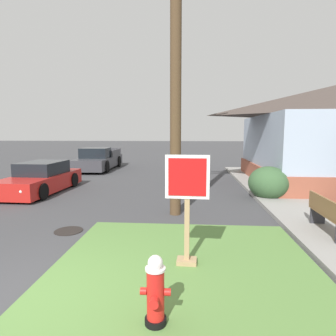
{
  "coord_description": "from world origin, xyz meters",
  "views": [
    {
      "loc": [
        2.37,
        -3.61,
        2.46
      ],
      "look_at": [
        1.79,
        4.16,
        1.49
      ],
      "focal_mm": 30.57,
      "sensor_mm": 36.0,
      "label": 1
    }
  ],
  "objects_px": {
    "street_bench": "(328,213)",
    "manhole_cover": "(69,231)",
    "fire_hydrant": "(155,292)",
    "parked_sedan_red": "(41,179)",
    "pickup_truck_charcoal": "(99,160)",
    "stop_sign": "(187,211)",
    "utility_pole": "(176,47)"
  },
  "relations": [
    {
      "from": "fire_hydrant",
      "to": "manhole_cover",
      "type": "bearing_deg",
      "value": 127.29
    },
    {
      "from": "parked_sedan_red",
      "to": "street_bench",
      "type": "distance_m",
      "value": 10.43
    },
    {
      "from": "street_bench",
      "to": "manhole_cover",
      "type": "bearing_deg",
      "value": -179.45
    },
    {
      "from": "manhole_cover",
      "to": "utility_pole",
      "type": "relative_size",
      "value": 0.07
    },
    {
      "from": "utility_pole",
      "to": "manhole_cover",
      "type": "bearing_deg",
      "value": -146.58
    },
    {
      "from": "manhole_cover",
      "to": "parked_sedan_red",
      "type": "xyz_separation_m",
      "value": [
        -3.14,
        4.59,
        0.53
      ]
    },
    {
      "from": "parked_sedan_red",
      "to": "manhole_cover",
      "type": "bearing_deg",
      "value": -55.65
    },
    {
      "from": "street_bench",
      "to": "fire_hydrant",
      "type": "bearing_deg",
      "value": -136.34
    },
    {
      "from": "manhole_cover",
      "to": "utility_pole",
      "type": "distance_m",
      "value": 5.78
    },
    {
      "from": "fire_hydrant",
      "to": "parked_sedan_red",
      "type": "distance_m",
      "value": 9.86
    },
    {
      "from": "fire_hydrant",
      "to": "stop_sign",
      "type": "relative_size",
      "value": 0.45
    },
    {
      "from": "stop_sign",
      "to": "fire_hydrant",
      "type": "bearing_deg",
      "value": -102.37
    },
    {
      "from": "street_bench",
      "to": "utility_pole",
      "type": "height_order",
      "value": "utility_pole"
    },
    {
      "from": "fire_hydrant",
      "to": "utility_pole",
      "type": "bearing_deg",
      "value": 90.1
    },
    {
      "from": "parked_sedan_red",
      "to": "utility_pole",
      "type": "relative_size",
      "value": 0.46
    },
    {
      "from": "pickup_truck_charcoal",
      "to": "street_bench",
      "type": "relative_size",
      "value": 3.61
    },
    {
      "from": "fire_hydrant",
      "to": "parked_sedan_red",
      "type": "height_order",
      "value": "parked_sedan_red"
    },
    {
      "from": "parked_sedan_red",
      "to": "pickup_truck_charcoal",
      "type": "distance_m",
      "value": 7.35
    },
    {
      "from": "street_bench",
      "to": "stop_sign",
      "type": "bearing_deg",
      "value": -151.31
    },
    {
      "from": "fire_hydrant",
      "to": "manhole_cover",
      "type": "xyz_separation_m",
      "value": [
        -2.61,
        3.43,
        -0.49
      ]
    },
    {
      "from": "parked_sedan_red",
      "to": "pickup_truck_charcoal",
      "type": "height_order",
      "value": "pickup_truck_charcoal"
    },
    {
      "from": "fire_hydrant",
      "to": "parked_sedan_red",
      "type": "bearing_deg",
      "value": 125.63
    },
    {
      "from": "stop_sign",
      "to": "manhole_cover",
      "type": "xyz_separation_m",
      "value": [
        -2.98,
        1.74,
        -1.06
      ]
    },
    {
      "from": "manhole_cover",
      "to": "street_bench",
      "type": "distance_m",
      "value": 6.29
    },
    {
      "from": "stop_sign",
      "to": "street_bench",
      "type": "xyz_separation_m",
      "value": [
        3.28,
        1.8,
        -0.48
      ]
    },
    {
      "from": "pickup_truck_charcoal",
      "to": "street_bench",
      "type": "height_order",
      "value": "pickup_truck_charcoal"
    },
    {
      "from": "manhole_cover",
      "to": "street_bench",
      "type": "relative_size",
      "value": 0.45
    },
    {
      "from": "stop_sign",
      "to": "utility_pole",
      "type": "relative_size",
      "value": 0.21
    },
    {
      "from": "manhole_cover",
      "to": "parked_sedan_red",
      "type": "height_order",
      "value": "parked_sedan_red"
    },
    {
      "from": "pickup_truck_charcoal",
      "to": "parked_sedan_red",
      "type": "bearing_deg",
      "value": -90.64
    },
    {
      "from": "stop_sign",
      "to": "pickup_truck_charcoal",
      "type": "bearing_deg",
      "value": 113.81
    },
    {
      "from": "pickup_truck_charcoal",
      "to": "utility_pole",
      "type": "xyz_separation_m",
      "value": [
        5.66,
        -10.22,
        4.26
      ]
    }
  ]
}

